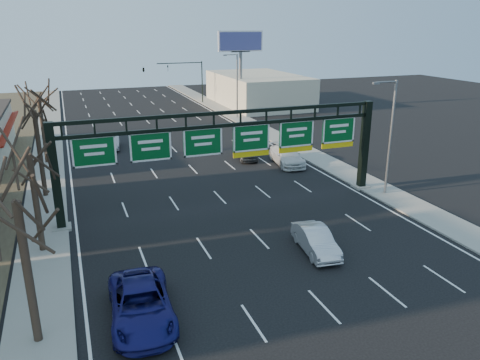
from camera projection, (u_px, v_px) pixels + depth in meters
name	position (u px, v px, depth m)	size (l,w,h in m)	color
ground	(272.00, 252.00, 27.88)	(160.00, 160.00, 0.00)	black
sidewalk_left	(47.00, 177.00, 41.33)	(3.00, 120.00, 0.12)	gray
sidewalk_right	(304.00, 151.00, 49.89)	(3.00, 120.00, 0.12)	gray
lane_markings	(188.00, 163.00, 45.63)	(21.60, 120.00, 0.01)	white
sign_gantry	(230.00, 146.00, 33.57)	(24.60, 1.20, 7.20)	black
building_right_distant	(258.00, 90.00, 78.15)	(12.00, 20.00, 5.00)	#BDB69C
tree_near	(12.00, 176.00, 17.67)	(3.60, 3.60, 8.86)	#2E2219
tree_gantry	(26.00, 135.00, 25.78)	(3.60, 3.60, 8.48)	#2E2219
tree_mid	(32.00, 97.00, 34.42)	(3.60, 3.60, 9.24)	#2E2219
tree_far	(37.00, 86.00, 43.41)	(3.60, 3.60, 8.86)	#2E2219
streetlight_near	(390.00, 132.00, 35.77)	(2.15, 0.22, 9.00)	slate
streetlight_far	(236.00, 83.00, 65.93)	(2.15, 0.22, 9.00)	slate
billboard_right	(241.00, 51.00, 69.94)	(7.00, 0.50, 12.00)	slate
traffic_signal_mast	(166.00, 72.00, 76.84)	(10.16, 0.54, 7.00)	black
car_blue_suv	(141.00, 304.00, 21.25)	(2.77, 6.00, 1.67)	navy
car_silver_sedan	(316.00, 240.00, 27.75)	(1.56, 4.49, 1.48)	silver
car_white_wagon	(287.00, 156.00, 45.19)	(2.32, 5.72, 1.66)	silver
car_grey_far	(246.00, 152.00, 47.00)	(1.74, 4.32, 1.47)	#3E4043
car_silver_distant	(112.00, 142.00, 50.98)	(1.51, 4.33, 1.43)	#A1A1A5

